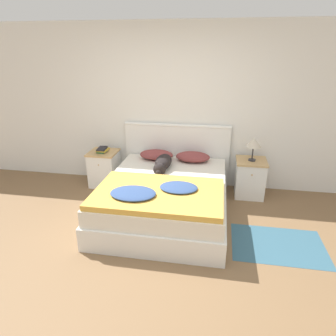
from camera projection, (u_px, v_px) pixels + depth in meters
ground_plane at (141, 259)px, 3.29m from camera, size 16.00×16.00×0.00m
wall_back at (172, 108)px, 4.77m from camera, size 9.00×0.06×2.55m
bed at (165, 197)px, 4.11m from camera, size 1.64×2.04×0.50m
headboard at (177, 153)px, 4.96m from camera, size 1.72×0.06×1.04m
nightstand_left at (104, 168)px, 5.00m from camera, size 0.45×0.46×0.58m
nightstand_right at (250, 178)px, 4.63m from camera, size 0.45×0.46×0.58m
pillow_left at (156, 155)px, 4.77m from camera, size 0.53×0.34×0.15m
pillow_right at (193, 157)px, 4.67m from camera, size 0.53×0.34×0.15m
quilt at (157, 193)px, 3.57m from camera, size 1.53×1.01×0.12m
dog at (163, 163)px, 4.37m from camera, size 0.23×0.74×0.19m
book_stack at (102, 150)px, 4.87m from camera, size 0.16×0.23×0.07m
table_lamp at (254, 143)px, 4.40m from camera, size 0.23×0.23×0.35m
rug at (278, 245)px, 3.52m from camera, size 1.07×0.76×0.00m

